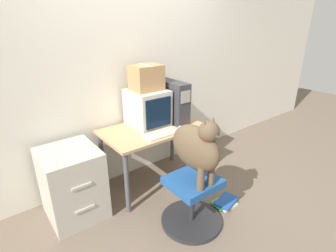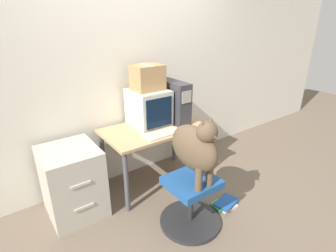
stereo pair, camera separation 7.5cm
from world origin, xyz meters
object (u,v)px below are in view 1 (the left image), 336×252
Objects in this scene: keyboard at (162,133)px; filing_cabinet at (73,183)px; crt_monitor at (148,108)px; pc_tower at (172,101)px; office_chair at (192,203)px; dog at (197,147)px; cardboard_box at (146,78)px; book_stack_floor at (225,202)px.

filing_cabinet is (-0.91, 0.24, -0.37)m from keyboard.
pc_tower is (0.31, -0.05, 0.03)m from crt_monitor.
pc_tower is at bearing 63.48° from office_chair.
pc_tower reaches higher than keyboard.
dog is at bearing -115.73° from pc_tower.
crt_monitor is at bearing 5.06° from filing_cabinet.
office_chair is 1.37m from cardboard_box.
filing_cabinet is at bearing -178.66° from pc_tower.
pc_tower is 1.51× the size of cardboard_box.
pc_tower reaches higher than book_stack_floor.
cardboard_box reaches higher than crt_monitor.
pc_tower is 1.61× the size of book_stack_floor.
cardboard_box is at bearing 5.29° from filing_cabinet.
keyboard is 1.01m from filing_cabinet.
pc_tower reaches higher than crt_monitor.
office_chair is 0.83× the size of filing_cabinet.
crt_monitor is at bearing 110.21° from book_stack_floor.
filing_cabinet is at bearing -174.71° from cardboard_box.
crt_monitor is 1.11m from filing_cabinet.
cardboard_box is (-0.31, 0.06, 0.31)m from pc_tower.
cardboard_box is (0.12, 0.93, 0.42)m from dog.
pc_tower reaches higher than office_chair.
pc_tower is at bearing 37.58° from keyboard.
book_stack_floor is at bearing -57.87° from keyboard.
pc_tower is 0.98m from dog.
office_chair is at bearing 176.45° from book_stack_floor.
keyboard is at bearing 82.53° from office_chair.
keyboard is at bearing -142.42° from pc_tower.
dog is (-0.12, -0.93, -0.08)m from crt_monitor.
cardboard_box is 1.57m from book_stack_floor.
cardboard_box reaches higher than keyboard.
keyboard is 0.62m from dog.
dog is (-0.00, -0.03, 0.60)m from office_chair.
pc_tower is at bearing 92.34° from book_stack_floor.
keyboard is 0.69× the size of office_chair.
dog is 0.92m from book_stack_floor.
crt_monitor reaches higher than office_chair.
keyboard reaches higher than filing_cabinet.
keyboard is at bearing 82.89° from dog.
dog reaches higher than office_chair.
book_stack_floor is at bearing -33.10° from filing_cabinet.
keyboard is at bearing -14.53° from filing_cabinet.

